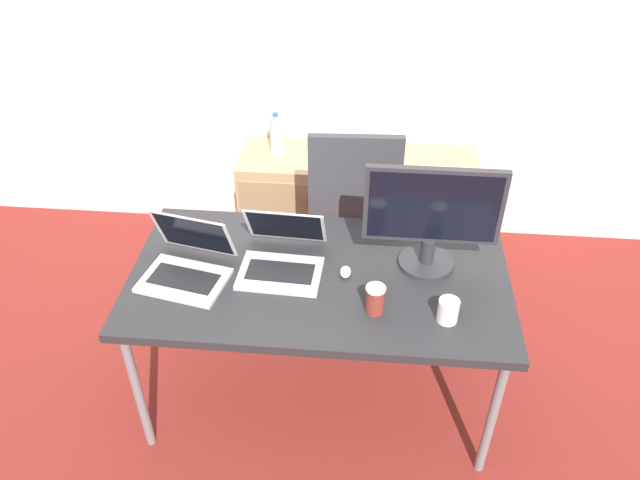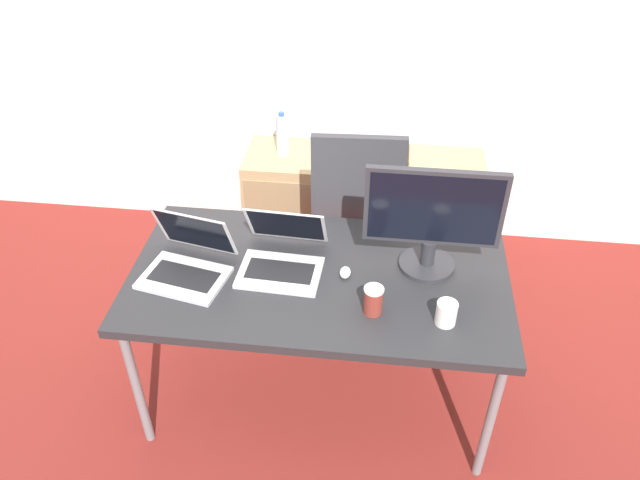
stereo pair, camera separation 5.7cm
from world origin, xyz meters
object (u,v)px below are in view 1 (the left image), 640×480
(monitor, at_px, (432,217))
(mouse, at_px, (345,272))
(coffee_cup_white, at_px, (448,311))
(cabinet_right, at_px, (436,208))
(water_bottle, at_px, (276,135))
(office_chair, at_px, (352,232))
(coffee_cup_brown, at_px, (375,299))
(cabinet_left, at_px, (279,200))
(laptop_left, at_px, (282,257))
(laptop_right, at_px, (187,264))

(monitor, distance_m, mouse, 0.42)
(mouse, distance_m, coffee_cup_white, 0.46)
(cabinet_right, height_order, water_bottle, water_bottle)
(cabinet_right, xyz_separation_m, mouse, (-0.49, -1.16, 0.44))
(office_chair, xyz_separation_m, cabinet_right, (0.48, 0.43, -0.11))
(monitor, xyz_separation_m, mouse, (-0.34, -0.10, -0.23))
(water_bottle, bearing_deg, coffee_cup_brown, -66.83)
(coffee_cup_white, bearing_deg, cabinet_left, 121.82)
(cabinet_right, relative_size, coffee_cup_white, 6.49)
(laptop_left, bearing_deg, laptop_right, -167.52)
(office_chair, height_order, laptop_right, office_chair)
(laptop_right, bearing_deg, coffee_cup_white, -9.58)
(water_bottle, xyz_separation_m, monitor, (0.79, -1.06, 0.23))
(water_bottle, bearing_deg, laptop_right, -99.02)
(coffee_cup_white, relative_size, coffee_cup_brown, 0.82)
(cabinet_right, bearing_deg, monitor, -98.10)
(cabinet_right, height_order, mouse, mouse)
(office_chair, xyz_separation_m, laptop_left, (-0.27, -0.69, 0.37))
(laptop_right, bearing_deg, monitor, 8.67)
(water_bottle, height_order, coffee_cup_brown, water_bottle)
(cabinet_right, relative_size, laptop_right, 1.62)
(laptop_left, bearing_deg, cabinet_right, 56.09)
(cabinet_right, distance_m, mouse, 1.33)
(coffee_cup_white, bearing_deg, water_bottle, 121.78)
(laptop_left, relative_size, mouse, 5.22)
(laptop_left, distance_m, coffee_cup_white, 0.72)
(cabinet_left, height_order, laptop_left, laptop_left)
(monitor, height_order, mouse, monitor)
(cabinet_right, height_order, laptop_left, laptop_left)
(cabinet_left, bearing_deg, monitor, -53.08)
(cabinet_left, bearing_deg, laptop_left, -80.40)
(laptop_right, relative_size, mouse, 5.48)
(office_chair, bearing_deg, laptop_left, -111.28)
(coffee_cup_brown, bearing_deg, cabinet_left, 113.21)
(laptop_left, height_order, laptop_right, laptop_right)
(cabinet_right, distance_m, water_bottle, 1.04)
(cabinet_left, bearing_deg, coffee_cup_brown, -66.79)
(cabinet_left, height_order, laptop_right, laptop_right)
(water_bottle, bearing_deg, monitor, -53.14)
(laptop_left, distance_m, coffee_cup_brown, 0.46)
(laptop_left, bearing_deg, mouse, -7.14)
(office_chair, height_order, monitor, monitor)
(laptop_right, bearing_deg, mouse, 4.47)
(laptop_left, distance_m, laptop_right, 0.39)
(office_chair, xyz_separation_m, mouse, (-0.00, -0.73, 0.33))
(coffee_cup_brown, bearing_deg, laptop_left, 148.99)
(laptop_right, height_order, mouse, laptop_right)
(water_bottle, distance_m, mouse, 1.24)
(coffee_cup_brown, bearing_deg, coffee_cup_white, -5.36)
(cabinet_right, distance_m, coffee_cup_brown, 1.49)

